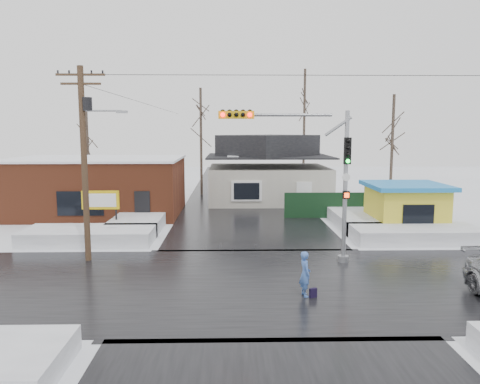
{
  "coord_description": "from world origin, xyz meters",
  "views": [
    {
      "loc": [
        -1.28,
        -18.14,
        6.14
      ],
      "look_at": [
        -0.78,
        5.41,
        3.0
      ],
      "focal_mm": 35.0,
      "sensor_mm": 36.0,
      "label": 1
    }
  ],
  "objects_px": {
    "utility_pole": "(85,152)",
    "marquee_sign": "(100,201)",
    "kiosk": "(405,206)",
    "traffic_signal": "(312,165)",
    "pedestrian": "(305,274)"
  },
  "relations": [
    {
      "from": "kiosk",
      "to": "utility_pole",
      "type": "bearing_deg",
      "value": -159.56
    },
    {
      "from": "kiosk",
      "to": "pedestrian",
      "type": "xyz_separation_m",
      "value": [
        -8.02,
        -11.49,
        -0.62
      ]
    },
    {
      "from": "utility_pole",
      "to": "pedestrian",
      "type": "xyz_separation_m",
      "value": [
        9.41,
        -5.0,
        -4.27
      ]
    },
    {
      "from": "marquee_sign",
      "to": "kiosk",
      "type": "bearing_deg",
      "value": 1.55
    },
    {
      "from": "traffic_signal",
      "to": "utility_pole",
      "type": "height_order",
      "value": "utility_pole"
    },
    {
      "from": "kiosk",
      "to": "marquee_sign",
      "type": "bearing_deg",
      "value": -178.45
    },
    {
      "from": "utility_pole",
      "to": "marquee_sign",
      "type": "distance_m",
      "value": 6.87
    },
    {
      "from": "traffic_signal",
      "to": "marquee_sign",
      "type": "bearing_deg",
      "value": 150.28
    },
    {
      "from": "kiosk",
      "to": "traffic_signal",
      "type": "bearing_deg",
      "value": -135.16
    },
    {
      "from": "kiosk",
      "to": "pedestrian",
      "type": "bearing_deg",
      "value": -124.92
    },
    {
      "from": "pedestrian",
      "to": "marquee_sign",
      "type": "bearing_deg",
      "value": 33.75
    },
    {
      "from": "traffic_signal",
      "to": "pedestrian",
      "type": "xyz_separation_m",
      "value": [
        -0.96,
        -4.46,
        -3.69
      ]
    },
    {
      "from": "marquee_sign",
      "to": "kiosk",
      "type": "height_order",
      "value": "kiosk"
    },
    {
      "from": "traffic_signal",
      "to": "kiosk",
      "type": "distance_m",
      "value": 10.43
    },
    {
      "from": "marquee_sign",
      "to": "pedestrian",
      "type": "bearing_deg",
      "value": -46.37
    }
  ]
}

